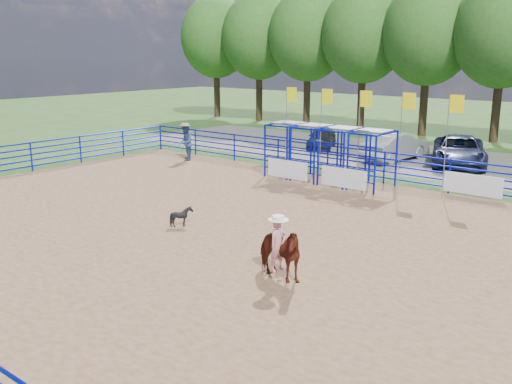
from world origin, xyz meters
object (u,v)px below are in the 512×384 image
at_px(car_a, 322,138).
at_px(car_b, 395,146).
at_px(spectator_cowboy, 185,142).
at_px(calf, 182,216).
at_px(car_c, 459,151).
at_px(horse_and_rider, 278,248).

distance_m(car_a, car_b, 5.50).
bearing_deg(car_a, spectator_cowboy, -136.37).
bearing_deg(car_a, calf, -96.41).
bearing_deg(spectator_cowboy, car_b, 39.41).
distance_m(calf, car_a, 17.94).
xyz_separation_m(spectator_cowboy, car_b, (8.93, 7.34, -0.25)).
xyz_separation_m(car_b, car_c, (3.35, 0.63, 0.01)).
bearing_deg(car_a, horse_and_rider, -84.07).
height_order(horse_and_rider, calf, horse_and_rider).
bearing_deg(car_b, calf, 96.99).
height_order(calf, car_c, car_c).
relative_size(horse_and_rider, car_b, 0.52).
bearing_deg(car_c, spectator_cowboy, -168.24).
distance_m(calf, car_b, 16.13).
bearing_deg(car_c, calf, -122.95).
distance_m(horse_and_rider, car_c, 18.50).
relative_size(horse_and_rider, car_a, 0.66).
bearing_deg(car_c, car_b, 169.38).
height_order(car_a, car_b, car_b).
bearing_deg(spectator_cowboy, horse_and_rider, -36.45).
bearing_deg(horse_and_rider, car_a, 119.44).
bearing_deg(car_b, horse_and_rider, 113.79).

